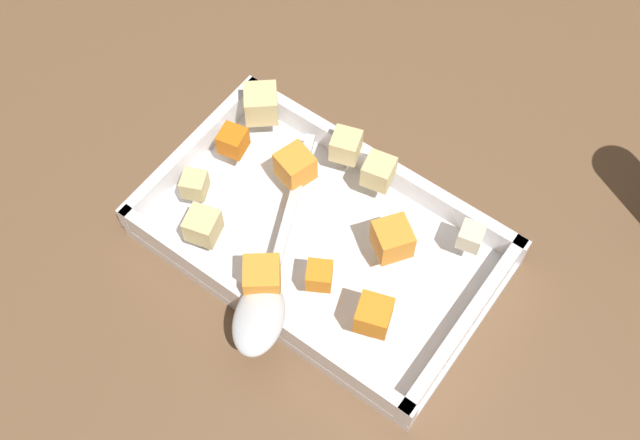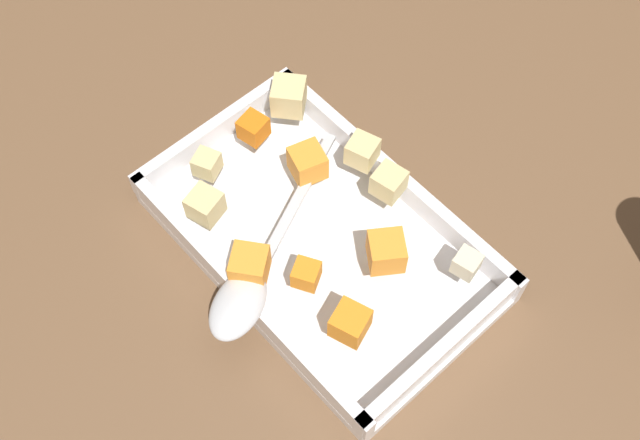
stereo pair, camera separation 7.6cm
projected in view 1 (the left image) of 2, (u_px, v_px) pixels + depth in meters
name	position (u px, v px, depth m)	size (l,w,h in m)	color
ground_plane	(323.00, 249.00, 0.80)	(4.00, 4.00, 0.00)	brown
baking_dish	(320.00, 240.00, 0.79)	(0.34, 0.21, 0.05)	silver
carrot_chunk_far_right	(319.00, 276.00, 0.73)	(0.02, 0.02, 0.02)	orange
carrot_chunk_near_right	(262.00, 278.00, 0.72)	(0.03, 0.03, 0.03)	orange
carrot_chunk_mid_right	(374.00, 315.00, 0.70)	(0.03, 0.03, 0.03)	orange
carrot_chunk_rim_edge	(392.00, 239.00, 0.74)	(0.03, 0.03, 0.03)	orange
carrot_chunk_front_center	(233.00, 141.00, 0.80)	(0.03, 0.03, 0.03)	orange
carrot_chunk_heap_side	(295.00, 166.00, 0.78)	(0.03, 0.03, 0.03)	orange
potato_chunk_center	(346.00, 146.00, 0.79)	(0.03, 0.03, 0.03)	#E0CC89
potato_chunk_corner_ne	(194.00, 184.00, 0.77)	(0.02, 0.02, 0.02)	#E0CC89
potato_chunk_mid_left	(471.00, 236.00, 0.75)	(0.02, 0.02, 0.02)	beige
potato_chunk_corner_sw	(261.00, 104.00, 0.82)	(0.03, 0.03, 0.03)	#E0CC89
potato_chunk_under_handle	(379.00, 171.00, 0.78)	(0.03, 0.03, 0.03)	#E0CC89
potato_chunk_far_left	(203.00, 226.00, 0.75)	(0.03, 0.03, 0.03)	#E0CC89
serving_spoon	(263.00, 305.00, 0.71)	(0.13, 0.24, 0.02)	silver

